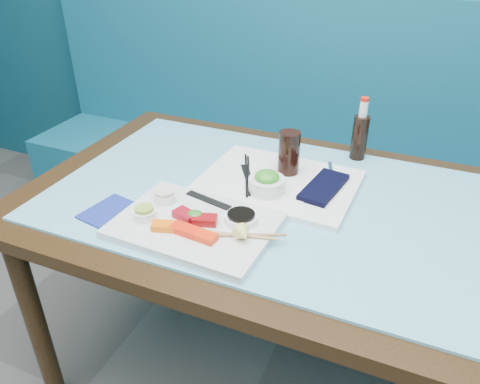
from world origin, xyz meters
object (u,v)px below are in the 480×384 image
at_px(serving_tray, 279,182).
at_px(cola_bottle_body, 360,138).
at_px(booth_bench, 329,181).
at_px(cola_glass, 289,153).
at_px(dining_table, 269,223).
at_px(sashimi_plate, 195,225).
at_px(seaweed_bowl, 267,185).
at_px(blue_napkin, 114,213).

bearing_deg(serving_tray, cola_bottle_body, 58.80).
height_order(booth_bench, cola_bottle_body, booth_bench).
height_order(booth_bench, cola_glass, booth_bench).
xyz_separation_m(dining_table, serving_tray, (0.00, 0.07, 0.10)).
bearing_deg(serving_tray, sashimi_plate, -110.27).
relative_size(booth_bench, cola_bottle_body, 20.92).
bearing_deg(dining_table, cola_glass, 85.23).
height_order(cola_glass, cola_bottle_body, cola_glass).
xyz_separation_m(serving_tray, cola_glass, (0.01, 0.05, 0.07)).
relative_size(booth_bench, cola_glass, 22.89).
height_order(dining_table, sashimi_plate, sashimi_plate).
xyz_separation_m(sashimi_plate, seaweed_bowl, (0.11, 0.22, 0.03)).
xyz_separation_m(booth_bench, seaweed_bowl, (-0.01, -0.84, 0.42)).
distance_m(dining_table, seaweed_bowl, 0.13).
bearing_deg(serving_tray, blue_napkin, -135.79).
height_order(dining_table, cola_bottle_body, cola_bottle_body).
height_order(serving_tray, seaweed_bowl, seaweed_bowl).
relative_size(booth_bench, sashimi_plate, 7.62).
relative_size(seaweed_bowl, cola_bottle_body, 0.72).
bearing_deg(cola_glass, serving_tray, -100.30).
height_order(booth_bench, blue_napkin, booth_bench).
distance_m(dining_table, blue_napkin, 0.44).
bearing_deg(seaweed_bowl, dining_table, 13.07).
xyz_separation_m(serving_tray, cola_bottle_body, (0.18, 0.27, 0.06)).
bearing_deg(booth_bench, blue_napkin, -107.89).
relative_size(dining_table, sashimi_plate, 3.55).
height_order(sashimi_plate, blue_napkin, sashimi_plate).
bearing_deg(booth_bench, dining_table, -90.00).
bearing_deg(sashimi_plate, dining_table, 64.37).
distance_m(serving_tray, cola_bottle_body, 0.33).
bearing_deg(serving_tray, cola_glass, 81.49).
distance_m(seaweed_bowl, blue_napkin, 0.42).
distance_m(sashimi_plate, seaweed_bowl, 0.25).
height_order(sashimi_plate, seaweed_bowl, seaweed_bowl).
distance_m(booth_bench, cola_bottle_body, 0.69).
bearing_deg(booth_bench, seaweed_bowl, -90.64).
bearing_deg(dining_table, cola_bottle_body, 62.79).
relative_size(serving_tray, blue_napkin, 3.14).
bearing_deg(cola_glass, blue_napkin, -133.87).
bearing_deg(sashimi_plate, seaweed_bowl, 66.05).
relative_size(booth_bench, dining_table, 2.14).
xyz_separation_m(seaweed_bowl, blue_napkin, (-0.34, -0.25, -0.03)).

